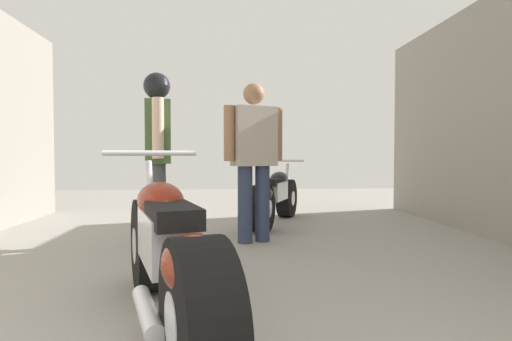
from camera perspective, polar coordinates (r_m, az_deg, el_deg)
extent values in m
plane|color=gray|center=(3.48, -2.54, -13.44)|extent=(16.18, 16.18, 0.00)
cylinder|color=black|center=(3.03, -14.20, -9.73)|extent=(0.38, 0.66, 0.63)
cylinder|color=silver|center=(3.03, -14.20, -9.73)|extent=(0.28, 0.29, 0.24)
cylinder|color=black|center=(1.67, -7.80, -19.60)|extent=(0.38, 0.66, 0.63)
cylinder|color=silver|center=(1.67, -7.80, -19.60)|extent=(0.28, 0.29, 0.24)
cube|color=silver|center=(2.30, -12.02, -8.99)|extent=(0.41, 0.67, 0.28)
ellipsoid|color=maroon|center=(2.48, -12.86, -4.02)|extent=(0.39, 0.57, 0.22)
cube|color=black|center=(2.10, -11.28, -5.93)|extent=(0.34, 0.52, 0.10)
ellipsoid|color=maroon|center=(1.66, -8.24, -12.63)|extent=(0.37, 0.49, 0.24)
cylinder|color=silver|center=(2.94, -14.16, -4.24)|extent=(0.12, 0.25, 0.57)
cylinder|color=silver|center=(2.89, -14.12, 2.31)|extent=(0.60, 0.21, 0.04)
cylinder|color=silver|center=(2.07, -14.55, -18.10)|extent=(0.24, 0.55, 0.09)
cylinder|color=black|center=(6.36, 4.19, -3.77)|extent=(0.40, 0.60, 0.57)
cylinder|color=silver|center=(6.36, 4.19, -3.77)|extent=(0.27, 0.28, 0.22)
cylinder|color=black|center=(5.12, 0.76, -5.18)|extent=(0.40, 0.60, 0.57)
cylinder|color=silver|center=(5.12, 0.76, -5.18)|extent=(0.27, 0.28, 0.22)
cube|color=silver|center=(5.72, 2.66, -2.81)|extent=(0.41, 0.61, 0.25)
ellipsoid|color=black|center=(5.90, 3.17, -1.11)|extent=(0.39, 0.51, 0.20)
cube|color=black|center=(5.56, 2.23, -1.58)|extent=(0.34, 0.47, 0.09)
ellipsoid|color=black|center=(5.15, 0.90, -3.16)|extent=(0.36, 0.45, 0.21)
cylinder|color=silver|center=(6.30, 4.12, -1.39)|extent=(0.13, 0.22, 0.52)
cylinder|color=silver|center=(6.26, 4.05, 1.35)|extent=(0.52, 0.24, 0.03)
cylinder|color=silver|center=(5.53, 0.68, -5.53)|extent=(0.26, 0.48, 0.08)
cylinder|color=#2D3851|center=(4.54, 0.87, -4.52)|extent=(0.20, 0.20, 0.82)
cylinder|color=#2D3851|center=(4.46, -1.49, -4.65)|extent=(0.20, 0.20, 0.82)
cube|color=#B2A899|center=(4.47, -0.30, 4.66)|extent=(0.51, 0.39, 0.63)
cylinder|color=#9E7051|center=(4.60, 2.90, 4.91)|extent=(0.14, 0.14, 0.58)
cylinder|color=#9E7051|center=(4.36, -3.68, 5.06)|extent=(0.14, 0.14, 0.58)
sphere|color=#9E7051|center=(4.52, -0.30, 10.37)|extent=(0.23, 0.23, 0.23)
cylinder|color=#4C4C4C|center=(4.65, -13.23, -4.26)|extent=(0.19, 0.19, 0.85)
cylinder|color=#4C4C4C|center=(4.44, -13.16, -4.55)|extent=(0.19, 0.19, 0.85)
cube|color=#476638|center=(4.52, -13.28, 5.06)|extent=(0.33, 0.51, 0.65)
cylinder|color=beige|center=(4.81, -13.37, 5.20)|extent=(0.13, 0.13, 0.59)
cylinder|color=beige|center=(4.23, -13.18, 5.63)|extent=(0.13, 0.13, 0.59)
sphere|color=black|center=(4.57, -13.33, 10.89)|extent=(0.23, 0.23, 0.23)
sphere|color=black|center=(4.57, -13.33, 11.11)|extent=(0.28, 0.28, 0.28)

